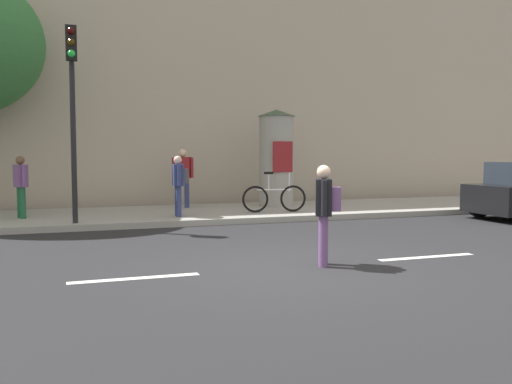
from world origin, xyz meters
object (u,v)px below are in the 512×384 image
(poster_column, at_px, (276,157))
(pedestrian_with_bag, at_px, (21,183))
(traffic_light, at_px, (72,92))
(pedestrian_in_red_top, at_px, (179,180))
(pedestrian_near_pole, at_px, (325,206))
(bicycle_leaning, at_px, (274,198))
(pedestrian_with_backpack, at_px, (183,172))

(poster_column, xyz_separation_m, pedestrian_with_bag, (-7.04, -0.97, -0.60))
(traffic_light, height_order, pedestrian_in_red_top, traffic_light)
(pedestrian_near_pole, xyz_separation_m, bicycle_leaning, (1.48, 6.10, -0.38))
(pedestrian_with_bag, xyz_separation_m, bicycle_leaning, (6.34, -0.70, -0.48))
(poster_column, distance_m, pedestrian_in_red_top, 3.82)
(poster_column, bearing_deg, pedestrian_with_bag, -172.14)
(traffic_light, height_order, poster_column, traffic_light)
(bicycle_leaning, bearing_deg, pedestrian_near_pole, -103.62)
(poster_column, relative_size, pedestrian_with_backpack, 1.69)
(pedestrian_near_pole, xyz_separation_m, pedestrian_in_red_top, (-1.14, 5.96, 0.14))
(pedestrian_in_red_top, bearing_deg, poster_column, 28.67)
(pedestrian_in_red_top, distance_m, pedestrian_with_bag, 3.82)
(traffic_light, distance_m, pedestrian_with_backpack, 4.54)
(poster_column, relative_size, pedestrian_near_pole, 1.86)
(traffic_light, distance_m, bicycle_leaning, 5.76)
(traffic_light, relative_size, bicycle_leaning, 2.48)
(pedestrian_with_backpack, bearing_deg, bicycle_leaning, -43.86)
(poster_column, relative_size, bicycle_leaning, 1.64)
(pedestrian_near_pole, bearing_deg, poster_column, 74.36)
(pedestrian_near_pole, bearing_deg, pedestrian_with_bag, 125.58)
(pedestrian_in_red_top, xyz_separation_m, bicycle_leaning, (2.62, 0.14, -0.52))
(pedestrian_near_pole, xyz_separation_m, pedestrian_with_bag, (-4.86, 6.80, 0.10))
(pedestrian_with_backpack, height_order, pedestrian_in_red_top, pedestrian_with_backpack)
(pedestrian_in_red_top, xyz_separation_m, pedestrian_with_bag, (-3.73, 0.84, -0.04))
(traffic_light, distance_m, pedestrian_in_red_top, 3.28)
(traffic_light, relative_size, pedestrian_with_bag, 2.88)
(pedestrian_near_pole, distance_m, bicycle_leaning, 6.28)
(bicycle_leaning, bearing_deg, pedestrian_with_backpack, 136.14)
(pedestrian_with_backpack, bearing_deg, poster_column, -6.77)
(pedestrian_near_pole, bearing_deg, pedestrian_with_backpack, 94.32)
(pedestrian_with_bag, distance_m, bicycle_leaning, 6.40)
(pedestrian_with_bag, bearing_deg, pedestrian_in_red_top, -12.70)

